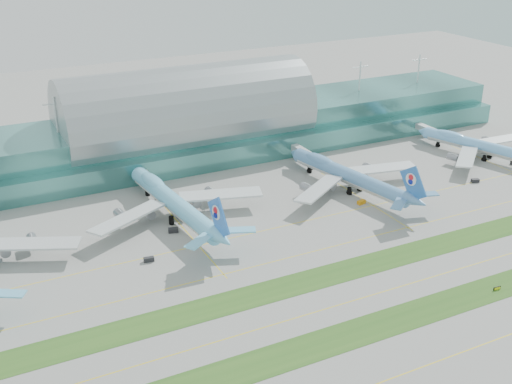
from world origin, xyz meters
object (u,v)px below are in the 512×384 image
airliner_b (173,201)px  airliner_c (348,175)px  terminal (187,127)px  airliner_d (480,145)px  taxiway_sign_east (497,288)px

airliner_b → airliner_c: (75.80, -6.90, -0.35)m
terminal → airliner_d: size_ratio=4.87×
terminal → airliner_c: bearing=-57.1°
airliner_b → airliner_c: 76.11m
airliner_c → airliner_b: bearing=163.8°
airliner_b → airliner_d: 154.62m
airliner_c → airliner_d: 78.88m
airliner_d → taxiway_sign_east: airliner_d is taller
terminal → airliner_c: size_ratio=4.38×
airliner_b → airliner_d: size_ratio=1.18×
taxiway_sign_east → airliner_d: bearing=52.1°
terminal → taxiway_sign_east: 164.16m
airliner_d → terminal: bearing=133.0°
terminal → taxiway_sign_east: bearing=-74.9°
airliner_b → taxiway_sign_east: bearing=-58.1°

